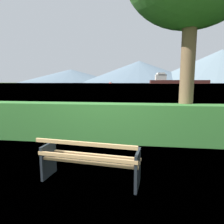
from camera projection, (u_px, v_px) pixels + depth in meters
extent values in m
plane|color=#4C6B33|center=(91.00, 181.00, 3.88)|extent=(1400.00, 1400.00, 0.00)
plane|color=slate|center=(139.00, 83.00, 305.27)|extent=(620.00, 620.00, 0.00)
cube|color=tan|center=(87.00, 162.00, 3.63)|extent=(1.86, 0.30, 0.04)
cube|color=tan|center=(91.00, 159.00, 3.81)|extent=(1.86, 0.30, 0.04)
cube|color=tan|center=(94.00, 155.00, 4.00)|extent=(1.86, 0.30, 0.04)
cube|color=tan|center=(85.00, 157.00, 3.54)|extent=(1.86, 0.28, 0.06)
cube|color=tan|center=(84.00, 144.00, 3.46)|extent=(1.86, 0.28, 0.06)
cube|color=#1E2328|center=(49.00, 160.00, 4.04)|extent=(0.11, 0.51, 0.68)
cube|color=#1E2328|center=(138.00, 170.00, 3.59)|extent=(0.11, 0.51, 0.68)
cube|color=#387A33|center=(110.00, 123.00, 6.39)|extent=(13.63, 0.71, 1.22)
cylinder|color=brown|center=(187.00, 77.00, 6.25)|extent=(0.43, 0.43, 4.08)
cube|color=#471E19|center=(179.00, 82.00, 245.33)|extent=(70.65, 15.20, 4.26)
cube|color=beige|center=(161.00, 77.00, 245.86)|extent=(13.25, 10.03, 6.82)
cube|color=silver|center=(161.00, 74.00, 245.20)|extent=(9.54, 10.77, 2.13)
cube|color=#B2332D|center=(110.00, 83.00, 261.06)|extent=(3.29, 7.88, 1.17)
cube|color=silver|center=(110.00, 82.00, 260.91)|extent=(2.07, 2.91, 0.90)
cone|color=slate|center=(71.00, 76.00, 613.61)|extent=(304.20, 304.20, 40.17)
cone|color=slate|center=(139.00, 72.00, 533.14)|extent=(309.30, 309.30, 57.19)
cone|color=slate|center=(221.00, 66.00, 490.70)|extent=(361.95, 361.95, 80.05)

